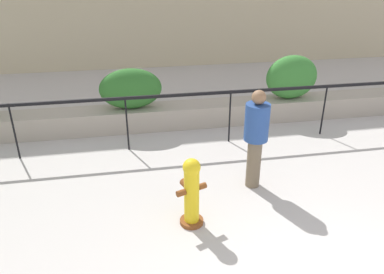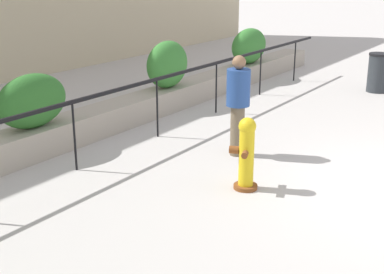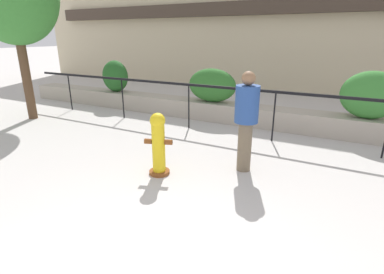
{
  "view_description": "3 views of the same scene",
  "coord_description": "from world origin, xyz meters",
  "px_view_note": "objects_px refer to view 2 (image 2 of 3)",
  "views": [
    {
      "loc": [
        -2.11,
        -2.16,
        3.54
      ],
      "look_at": [
        -0.97,
        4.03,
        0.58
      ],
      "focal_mm": 35.0,
      "sensor_mm": 36.0,
      "label": 1
    },
    {
      "loc": [
        -7.77,
        -1.11,
        3.1
      ],
      "look_at": [
        -1.52,
        3.08,
        0.71
      ],
      "focal_mm": 50.0,
      "sensor_mm": 36.0,
      "label": 2
    },
    {
      "loc": [
        1.41,
        -1.61,
        2.27
      ],
      "look_at": [
        -0.85,
        2.63,
        0.64
      ],
      "focal_mm": 28.0,
      "sensor_mm": 36.0,
      "label": 3
    }
  ],
  "objects_px": {
    "pedestrian": "(238,99)",
    "hedge_bush_1": "(32,101)",
    "hedge_bush_3": "(249,46)",
    "trash_bin": "(378,73)",
    "hedge_bush_2": "(167,64)",
    "fire_hydrant": "(246,153)"
  },
  "relations": [
    {
      "from": "pedestrian",
      "to": "hedge_bush_1",
      "type": "bearing_deg",
      "value": 123.93
    },
    {
      "from": "hedge_bush_3",
      "to": "pedestrian",
      "type": "height_order",
      "value": "pedestrian"
    },
    {
      "from": "hedge_bush_3",
      "to": "trash_bin",
      "type": "height_order",
      "value": "hedge_bush_3"
    },
    {
      "from": "hedge_bush_1",
      "to": "pedestrian",
      "type": "bearing_deg",
      "value": -56.07
    },
    {
      "from": "hedge_bush_2",
      "to": "hedge_bush_3",
      "type": "height_order",
      "value": "hedge_bush_2"
    },
    {
      "from": "pedestrian",
      "to": "trash_bin",
      "type": "xyz_separation_m",
      "value": [
        6.37,
        -0.61,
        -0.48
      ]
    },
    {
      "from": "hedge_bush_3",
      "to": "trash_bin",
      "type": "relative_size",
      "value": 1.56
    },
    {
      "from": "hedge_bush_3",
      "to": "hedge_bush_2",
      "type": "bearing_deg",
      "value": 180.0
    },
    {
      "from": "hedge_bush_1",
      "to": "fire_hydrant",
      "type": "distance_m",
      "value": 3.8
    },
    {
      "from": "hedge_bush_2",
      "to": "hedge_bush_3",
      "type": "bearing_deg",
      "value": 0.0
    },
    {
      "from": "hedge_bush_2",
      "to": "fire_hydrant",
      "type": "relative_size",
      "value": 1.17
    },
    {
      "from": "hedge_bush_1",
      "to": "hedge_bush_2",
      "type": "relative_size",
      "value": 1.1
    },
    {
      "from": "hedge_bush_1",
      "to": "fire_hydrant",
      "type": "bearing_deg",
      "value": -79.22
    },
    {
      "from": "hedge_bush_3",
      "to": "pedestrian",
      "type": "xyz_separation_m",
      "value": [
        -5.79,
        -2.88,
        -0.0
      ]
    },
    {
      "from": "fire_hydrant",
      "to": "trash_bin",
      "type": "xyz_separation_m",
      "value": [
        7.59,
        0.23,
        -0.04
      ]
    },
    {
      "from": "fire_hydrant",
      "to": "pedestrian",
      "type": "bearing_deg",
      "value": 34.15
    },
    {
      "from": "hedge_bush_1",
      "to": "trash_bin",
      "type": "height_order",
      "value": "hedge_bush_1"
    },
    {
      "from": "fire_hydrant",
      "to": "trash_bin",
      "type": "distance_m",
      "value": 7.6
    },
    {
      "from": "hedge_bush_1",
      "to": "hedge_bush_3",
      "type": "relative_size",
      "value": 0.89
    },
    {
      "from": "fire_hydrant",
      "to": "trash_bin",
      "type": "bearing_deg",
      "value": 1.71
    },
    {
      "from": "trash_bin",
      "to": "hedge_bush_1",
      "type": "bearing_deg",
      "value": 157.24
    },
    {
      "from": "pedestrian",
      "to": "trash_bin",
      "type": "height_order",
      "value": "pedestrian"
    }
  ]
}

